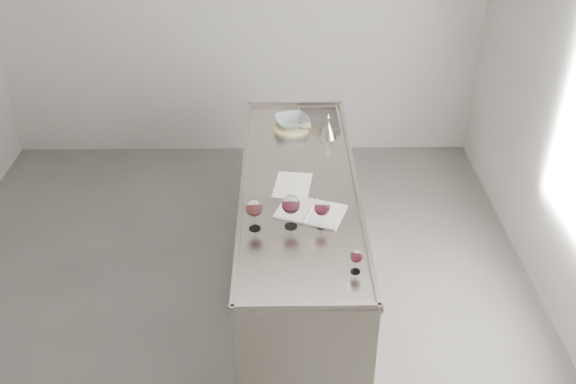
{
  "coord_description": "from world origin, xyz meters",
  "views": [
    {
      "loc": [
        0.38,
        -3.26,
        3.15
      ],
      "look_at": [
        0.42,
        0.07,
        1.02
      ],
      "focal_mm": 40.0,
      "sensor_mm": 36.0,
      "label": 1
    }
  ],
  "objects_px": {
    "wine_glass_small": "(356,257)",
    "ceramic_bowl": "(292,122)",
    "notebook": "(310,212)",
    "wine_glass_left": "(254,209)",
    "wine_glass_right": "(322,208)",
    "wine_glass_middle": "(291,205)",
    "counter": "(299,240)",
    "wine_funnel": "(328,130)"
  },
  "relations": [
    {
      "from": "counter",
      "to": "wine_glass_left",
      "type": "height_order",
      "value": "wine_glass_left"
    },
    {
      "from": "counter",
      "to": "notebook",
      "type": "height_order",
      "value": "counter"
    },
    {
      "from": "wine_glass_middle",
      "to": "ceramic_bowl",
      "type": "relative_size",
      "value": 0.83
    },
    {
      "from": "wine_glass_left",
      "to": "counter",
      "type": "bearing_deg",
      "value": 61.36
    },
    {
      "from": "counter",
      "to": "wine_glass_left",
      "type": "xyz_separation_m",
      "value": [
        -0.28,
        -0.5,
        0.61
      ]
    },
    {
      "from": "wine_glass_middle",
      "to": "wine_glass_small",
      "type": "relative_size",
      "value": 1.52
    },
    {
      "from": "wine_glass_small",
      "to": "notebook",
      "type": "distance_m",
      "value": 0.61
    },
    {
      "from": "wine_glass_right",
      "to": "wine_glass_left",
      "type": "bearing_deg",
      "value": -178.04
    },
    {
      "from": "notebook",
      "to": "wine_funnel",
      "type": "bearing_deg",
      "value": 100.67
    },
    {
      "from": "wine_glass_right",
      "to": "notebook",
      "type": "bearing_deg",
      "value": 111.17
    },
    {
      "from": "wine_glass_left",
      "to": "wine_glass_middle",
      "type": "relative_size",
      "value": 0.93
    },
    {
      "from": "wine_glass_middle",
      "to": "wine_glass_right",
      "type": "height_order",
      "value": "wine_glass_middle"
    },
    {
      "from": "counter",
      "to": "wine_funnel",
      "type": "bearing_deg",
      "value": 70.42
    },
    {
      "from": "wine_glass_left",
      "to": "wine_glass_small",
      "type": "height_order",
      "value": "wine_glass_left"
    },
    {
      "from": "wine_glass_right",
      "to": "notebook",
      "type": "distance_m",
      "value": 0.2
    },
    {
      "from": "counter",
      "to": "wine_glass_middle",
      "type": "height_order",
      "value": "wine_glass_middle"
    },
    {
      "from": "notebook",
      "to": "ceramic_bowl",
      "type": "xyz_separation_m",
      "value": [
        -0.09,
        1.14,
        0.05
      ]
    },
    {
      "from": "notebook",
      "to": "wine_glass_middle",
      "type": "bearing_deg",
      "value": -109.57
    },
    {
      "from": "wine_glass_left",
      "to": "wine_glass_middle",
      "type": "bearing_deg",
      "value": 4.7
    },
    {
      "from": "wine_glass_left",
      "to": "notebook",
      "type": "xyz_separation_m",
      "value": [
        0.33,
        0.16,
        -0.13
      ]
    },
    {
      "from": "wine_glass_left",
      "to": "wine_funnel",
      "type": "bearing_deg",
      "value": 66.25
    },
    {
      "from": "counter",
      "to": "wine_glass_right",
      "type": "distance_m",
      "value": 0.78
    },
    {
      "from": "wine_glass_left",
      "to": "wine_glass_right",
      "type": "distance_m",
      "value": 0.39
    },
    {
      "from": "notebook",
      "to": "wine_funnel",
      "type": "distance_m",
      "value": 0.99
    },
    {
      "from": "wine_funnel",
      "to": "ceramic_bowl",
      "type": "bearing_deg",
      "value": 147.86
    },
    {
      "from": "wine_glass_left",
      "to": "wine_glass_middle",
      "type": "xyz_separation_m",
      "value": [
        0.21,
        0.02,
        0.01
      ]
    },
    {
      "from": "ceramic_bowl",
      "to": "wine_glass_right",
      "type": "bearing_deg",
      "value": -83.38
    },
    {
      "from": "wine_glass_middle",
      "to": "wine_funnel",
      "type": "height_order",
      "value": "wine_glass_middle"
    },
    {
      "from": "counter",
      "to": "wine_funnel",
      "type": "xyz_separation_m",
      "value": [
        0.23,
        0.64,
        0.53
      ]
    },
    {
      "from": "wine_glass_right",
      "to": "wine_glass_small",
      "type": "height_order",
      "value": "wine_glass_right"
    },
    {
      "from": "wine_glass_left",
      "to": "wine_glass_right",
      "type": "height_order",
      "value": "wine_glass_left"
    },
    {
      "from": "wine_glass_middle",
      "to": "ceramic_bowl",
      "type": "distance_m",
      "value": 1.29
    },
    {
      "from": "wine_glass_small",
      "to": "wine_funnel",
      "type": "relative_size",
      "value": 0.71
    },
    {
      "from": "wine_glass_right",
      "to": "notebook",
      "type": "height_order",
      "value": "wine_glass_right"
    },
    {
      "from": "wine_glass_middle",
      "to": "counter",
      "type": "bearing_deg",
      "value": 82.56
    },
    {
      "from": "counter",
      "to": "wine_funnel",
      "type": "height_order",
      "value": "wine_funnel"
    },
    {
      "from": "counter",
      "to": "wine_glass_small",
      "type": "xyz_separation_m",
      "value": [
        0.27,
        -0.9,
        0.57
      ]
    },
    {
      "from": "wine_glass_middle",
      "to": "wine_funnel",
      "type": "distance_m",
      "value": 1.16
    },
    {
      "from": "counter",
      "to": "wine_glass_right",
      "type": "relative_size",
      "value": 13.13
    },
    {
      "from": "wine_glass_left",
      "to": "wine_glass_small",
      "type": "bearing_deg",
      "value": -36.1
    },
    {
      "from": "wine_glass_small",
      "to": "ceramic_bowl",
      "type": "distance_m",
      "value": 1.73
    },
    {
      "from": "wine_glass_small",
      "to": "wine_glass_left",
      "type": "bearing_deg",
      "value": 143.9
    }
  ]
}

